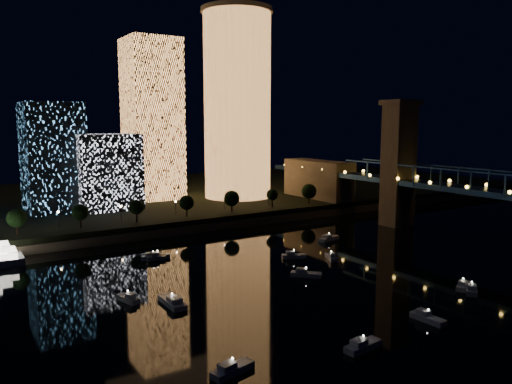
% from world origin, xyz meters
% --- Properties ---
extents(ground, '(520.00, 520.00, 0.00)m').
position_xyz_m(ground, '(0.00, 0.00, 0.00)').
color(ground, black).
rests_on(ground, ground).
extents(far_bank, '(420.00, 160.00, 5.00)m').
position_xyz_m(far_bank, '(0.00, 160.00, 2.50)').
color(far_bank, black).
rests_on(far_bank, ground).
extents(seawall, '(420.00, 6.00, 3.00)m').
position_xyz_m(seawall, '(0.00, 82.00, 1.50)').
color(seawall, '#6B5E4C').
rests_on(seawall, ground).
extents(tower_cylindrical, '(34.00, 34.00, 89.30)m').
position_xyz_m(tower_cylindrical, '(33.19, 123.12, 49.78)').
color(tower_cylindrical, '#E79349').
rests_on(tower_cylindrical, far_bank).
extents(tower_rectangular, '(23.56, 23.56, 74.98)m').
position_xyz_m(tower_rectangular, '(-3.30, 140.44, 42.49)').
color(tower_rectangular, '#E79349').
rests_on(tower_rectangular, far_bank).
extents(midrise_blocks, '(107.90, 45.61, 44.36)m').
position_xyz_m(midrise_blocks, '(-62.26, 123.54, 22.42)').
color(midrise_blocks, white).
rests_on(midrise_blocks, far_bank).
extents(truss_bridge, '(13.00, 266.00, 50.00)m').
position_xyz_m(truss_bridge, '(65.00, 3.72, 16.25)').
color(truss_bridge, '#172D4C').
rests_on(truss_bridge, ground).
extents(motorboats, '(85.59, 82.41, 2.78)m').
position_xyz_m(motorboats, '(-15.89, 11.77, 0.81)').
color(motorboats, silver).
rests_on(motorboats, ground).
extents(esplanade_trees, '(166.82, 6.90, 8.95)m').
position_xyz_m(esplanade_trees, '(-32.52, 88.00, 10.47)').
color(esplanade_trees, black).
rests_on(esplanade_trees, far_bank).
extents(street_lamps, '(132.70, 0.70, 5.65)m').
position_xyz_m(street_lamps, '(-34.00, 94.00, 9.02)').
color(street_lamps, black).
rests_on(street_lamps, far_bank).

